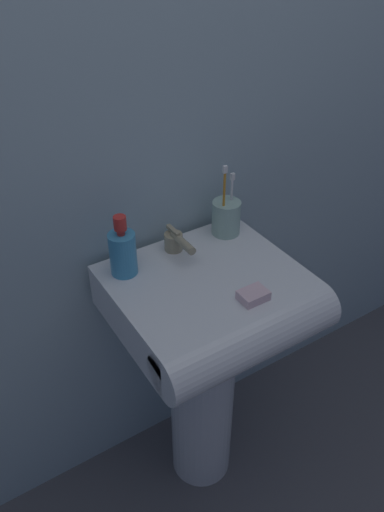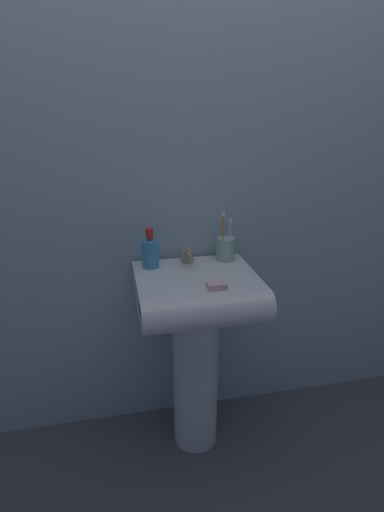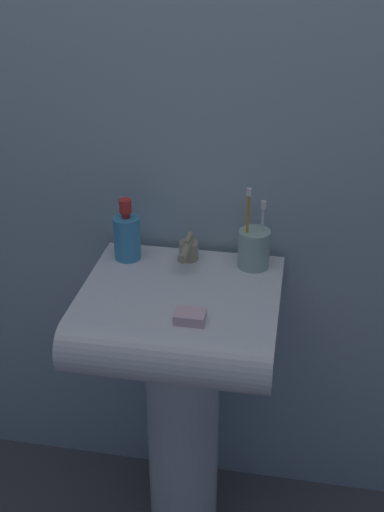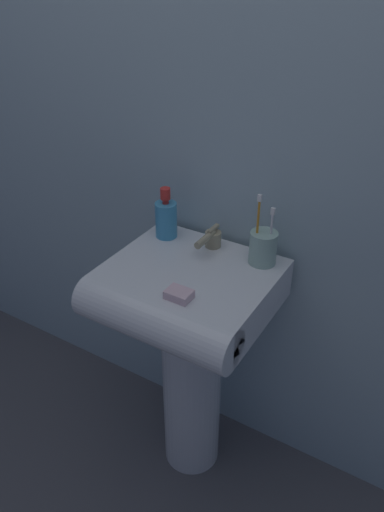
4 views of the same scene
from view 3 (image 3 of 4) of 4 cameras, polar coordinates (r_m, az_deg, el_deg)
wall_back at (r=1.65m, az=0.61°, el=12.37°), size 5.00×0.05×2.40m
sink_pedestal at (r=1.88m, az=-0.80°, el=-15.44°), size 0.20×0.20×0.71m
sink_basin at (r=1.58m, az=-1.23°, el=-5.59°), size 0.48×0.46×0.13m
faucet at (r=1.68m, az=-0.36°, el=0.52°), size 0.05×0.13×0.07m
toothbrush_cup at (r=1.65m, az=5.52°, el=0.71°), size 0.08×0.08×0.22m
soap_bottle at (r=1.69m, az=-5.81°, el=1.79°), size 0.07×0.07×0.17m
bar_soap at (r=1.45m, az=-0.17°, el=-5.41°), size 0.07×0.05×0.02m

